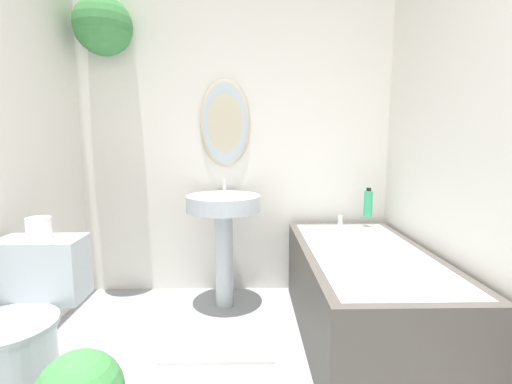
{
  "coord_description": "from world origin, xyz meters",
  "views": [
    {
      "loc": [
        0.09,
        -0.19,
        1.18
      ],
      "look_at": [
        0.13,
        1.62,
        0.92
      ],
      "focal_mm": 26.0,
      "sensor_mm": 36.0,
      "label": 1
    }
  ],
  "objects_px": {
    "pedestal_sink": "(224,219)",
    "shampoo_bottle": "(368,203)",
    "toilet": "(22,337)",
    "toilet_paper_roll": "(39,228)",
    "bathtub": "(365,294)"
  },
  "relations": [
    {
      "from": "shampoo_bottle",
      "to": "toilet_paper_roll",
      "type": "bearing_deg",
      "value": -153.97
    },
    {
      "from": "toilet",
      "to": "pedestal_sink",
      "type": "height_order",
      "value": "pedestal_sink"
    },
    {
      "from": "pedestal_sink",
      "to": "shampoo_bottle",
      "type": "distance_m",
      "value": 1.05
    },
    {
      "from": "pedestal_sink",
      "to": "toilet_paper_roll",
      "type": "xyz_separation_m",
      "value": [
        -0.82,
        -0.78,
        0.13
      ]
    },
    {
      "from": "toilet",
      "to": "toilet_paper_roll",
      "type": "height_order",
      "value": "toilet_paper_roll"
    },
    {
      "from": "pedestal_sink",
      "to": "bathtub",
      "type": "relative_size",
      "value": 0.62
    },
    {
      "from": "toilet_paper_roll",
      "to": "pedestal_sink",
      "type": "bearing_deg",
      "value": 43.83
    },
    {
      "from": "bathtub",
      "to": "shampoo_bottle",
      "type": "relative_size",
      "value": 6.85
    },
    {
      "from": "toilet_paper_roll",
      "to": "bathtub",
      "type": "bearing_deg",
      "value": 10.54
    },
    {
      "from": "toilet",
      "to": "bathtub",
      "type": "xyz_separation_m",
      "value": [
        1.67,
        0.51,
        -0.04
      ]
    },
    {
      "from": "toilet",
      "to": "bathtub",
      "type": "relative_size",
      "value": 0.49
    },
    {
      "from": "toilet",
      "to": "shampoo_bottle",
      "type": "relative_size",
      "value": 3.39
    },
    {
      "from": "bathtub",
      "to": "toilet",
      "type": "bearing_deg",
      "value": -163.03
    },
    {
      "from": "toilet",
      "to": "shampoo_bottle",
      "type": "bearing_deg",
      "value": 30.76
    },
    {
      "from": "bathtub",
      "to": "shampoo_bottle",
      "type": "bearing_deg",
      "value": 71.95
    }
  ]
}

